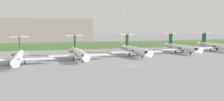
{
  "coord_description": "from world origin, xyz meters",
  "views": [
    {
      "loc": [
        -29.72,
        -79.8,
        13.13
      ],
      "look_at": [
        0.0,
        22.32,
        3.0
      ],
      "focal_mm": 42.82,
      "sensor_mm": 36.0,
      "label": 1
    }
  ],
  "objects_px": {
    "regional_jet_second": "(18,57)",
    "regional_jet_third": "(79,53)",
    "safety_cone_mid_marker": "(202,56)",
    "safety_cone_front_marker": "(195,56)",
    "antenna_mast": "(121,32)",
    "regional_jet_sixth": "(216,46)",
    "regional_jet_fifth": "(181,47)",
    "regional_jet_fourth": "(135,50)",
    "safety_cone_rear_marker": "(207,56)"
  },
  "relations": [
    {
      "from": "regional_jet_fourth",
      "to": "regional_jet_third",
      "type": "bearing_deg",
      "value": -167.43
    },
    {
      "from": "regional_jet_third",
      "to": "antenna_mast",
      "type": "xyz_separation_m",
      "value": [
        32.49,
        47.55,
        6.36
      ]
    },
    {
      "from": "regional_jet_second",
      "to": "safety_cone_front_marker",
      "type": "height_order",
      "value": "regional_jet_second"
    },
    {
      "from": "safety_cone_mid_marker",
      "to": "safety_cone_rear_marker",
      "type": "height_order",
      "value": "same"
    },
    {
      "from": "regional_jet_fifth",
      "to": "safety_cone_front_marker",
      "type": "distance_m",
      "value": 16.82
    },
    {
      "from": "regional_jet_second",
      "to": "regional_jet_sixth",
      "type": "relative_size",
      "value": 1.0
    },
    {
      "from": "antenna_mast",
      "to": "safety_cone_mid_marker",
      "type": "xyz_separation_m",
      "value": [
        18.83,
        -52.25,
        -8.62
      ]
    },
    {
      "from": "regional_jet_second",
      "to": "regional_jet_third",
      "type": "relative_size",
      "value": 1.0
    },
    {
      "from": "regional_jet_fourth",
      "to": "safety_cone_mid_marker",
      "type": "xyz_separation_m",
      "value": [
        26.19,
        -10.3,
        -2.26
      ]
    },
    {
      "from": "regional_jet_fourth",
      "to": "regional_jet_sixth",
      "type": "distance_m",
      "value": 49.34
    },
    {
      "from": "regional_jet_second",
      "to": "safety_cone_front_marker",
      "type": "relative_size",
      "value": 56.36
    },
    {
      "from": "regional_jet_sixth",
      "to": "safety_cone_rear_marker",
      "type": "xyz_separation_m",
      "value": [
        -19.74,
        -20.24,
        -2.26
      ]
    },
    {
      "from": "regional_jet_third",
      "to": "antenna_mast",
      "type": "height_order",
      "value": "antenna_mast"
    },
    {
      "from": "antenna_mast",
      "to": "safety_cone_rear_marker",
      "type": "relative_size",
      "value": 38.83
    },
    {
      "from": "regional_jet_fifth",
      "to": "antenna_mast",
      "type": "xyz_separation_m",
      "value": [
        -18.64,
        35.7,
        6.36
      ]
    },
    {
      "from": "regional_jet_fifth",
      "to": "safety_cone_front_marker",
      "type": "relative_size",
      "value": 56.36
    },
    {
      "from": "safety_cone_front_marker",
      "to": "safety_cone_rear_marker",
      "type": "height_order",
      "value": "same"
    },
    {
      "from": "safety_cone_rear_marker",
      "to": "regional_jet_fifth",
      "type": "bearing_deg",
      "value": 98.94
    },
    {
      "from": "regional_jet_second",
      "to": "safety_cone_mid_marker",
      "type": "bearing_deg",
      "value": 1.63
    },
    {
      "from": "regional_jet_fourth",
      "to": "regional_jet_fifth",
      "type": "xyz_separation_m",
      "value": [
        25.99,
        6.24,
        0.0
      ]
    },
    {
      "from": "regional_jet_second",
      "to": "regional_jet_third",
      "type": "xyz_separation_m",
      "value": [
        21.55,
        6.77,
        0.0
      ]
    },
    {
      "from": "regional_jet_fifth",
      "to": "safety_cone_rear_marker",
      "type": "height_order",
      "value": "regional_jet_fifth"
    },
    {
      "from": "regional_jet_second",
      "to": "regional_jet_sixth",
      "type": "xyz_separation_m",
      "value": [
        95.03,
        22.18,
        0.0
      ]
    },
    {
      "from": "regional_jet_sixth",
      "to": "safety_cone_front_marker",
      "type": "height_order",
      "value": "regional_jet_sixth"
    },
    {
      "from": "regional_jet_third",
      "to": "antenna_mast",
      "type": "relative_size",
      "value": 1.45
    },
    {
      "from": "safety_cone_front_marker",
      "to": "safety_cone_rear_marker",
      "type": "relative_size",
      "value": 1.0
    },
    {
      "from": "regional_jet_sixth",
      "to": "safety_cone_front_marker",
      "type": "distance_m",
      "value": 32.45
    },
    {
      "from": "regional_jet_second",
      "to": "regional_jet_third",
      "type": "height_order",
      "value": "same"
    },
    {
      "from": "regional_jet_second",
      "to": "safety_cone_rear_marker",
      "type": "relative_size",
      "value": 56.36
    },
    {
      "from": "antenna_mast",
      "to": "safety_cone_mid_marker",
      "type": "distance_m",
      "value": 56.2
    },
    {
      "from": "safety_cone_mid_marker",
      "to": "safety_cone_front_marker",
      "type": "bearing_deg",
      "value": 176.93
    },
    {
      "from": "regional_jet_third",
      "to": "antenna_mast",
      "type": "distance_m",
      "value": 57.94
    },
    {
      "from": "safety_cone_mid_marker",
      "to": "regional_jet_fourth",
      "type": "bearing_deg",
      "value": 158.52
    },
    {
      "from": "regional_jet_second",
      "to": "antenna_mast",
      "type": "height_order",
      "value": "antenna_mast"
    },
    {
      "from": "antenna_mast",
      "to": "safety_cone_front_marker",
      "type": "bearing_deg",
      "value": -73.43
    },
    {
      "from": "safety_cone_mid_marker",
      "to": "regional_jet_sixth",
      "type": "bearing_deg",
      "value": 42.21
    },
    {
      "from": "regional_jet_third",
      "to": "regional_jet_fifth",
      "type": "height_order",
      "value": "same"
    },
    {
      "from": "regional_jet_sixth",
      "to": "antenna_mast",
      "type": "xyz_separation_m",
      "value": [
        -41.0,
        32.14,
        6.36
      ]
    },
    {
      "from": "regional_jet_fifth",
      "to": "regional_jet_sixth",
      "type": "xyz_separation_m",
      "value": [
        22.36,
        3.56,
        0.0
      ]
    },
    {
      "from": "regional_jet_fourth",
      "to": "safety_cone_rear_marker",
      "type": "distance_m",
      "value": 30.54
    },
    {
      "from": "regional_jet_fourth",
      "to": "safety_cone_mid_marker",
      "type": "distance_m",
      "value": 28.23
    },
    {
      "from": "regional_jet_third",
      "to": "regional_jet_fourth",
      "type": "height_order",
      "value": "same"
    },
    {
      "from": "regional_jet_fifth",
      "to": "safety_cone_front_marker",
      "type": "height_order",
      "value": "regional_jet_fifth"
    },
    {
      "from": "regional_jet_second",
      "to": "regional_jet_fifth",
      "type": "xyz_separation_m",
      "value": [
        72.67,
        18.62,
        0.0
      ]
    },
    {
      "from": "regional_jet_fifth",
      "to": "antenna_mast",
      "type": "bearing_deg",
      "value": 117.57
    },
    {
      "from": "regional_jet_fourth",
      "to": "safety_cone_front_marker",
      "type": "xyz_separation_m",
      "value": [
        22.85,
        -10.12,
        -2.26
      ]
    },
    {
      "from": "regional_jet_third",
      "to": "safety_cone_mid_marker",
      "type": "bearing_deg",
      "value": -5.23
    },
    {
      "from": "regional_jet_fourth",
      "to": "regional_jet_fifth",
      "type": "height_order",
      "value": "same"
    },
    {
      "from": "regional_jet_third",
      "to": "regional_jet_fourth",
      "type": "distance_m",
      "value": 25.75
    },
    {
      "from": "regional_jet_second",
      "to": "regional_jet_fourth",
      "type": "bearing_deg",
      "value": 14.85
    }
  ]
}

